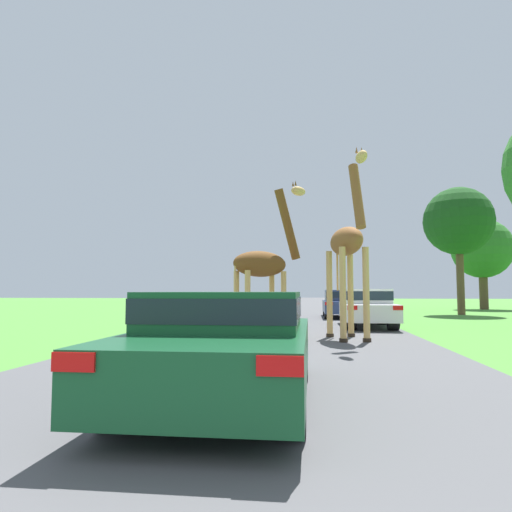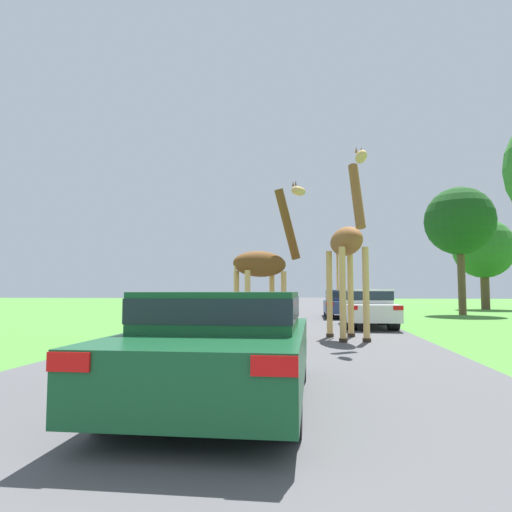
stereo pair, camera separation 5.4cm
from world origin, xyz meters
The scene contains 8 objects.
road centered at (0.00, 30.00, 0.00)m, with size 8.10×120.00×0.00m.
giraffe_near_road centered at (-0.39, 13.78, 2.16)m, with size 2.35×2.16×4.84m.
giraffe_companion centered at (1.99, 12.75, 2.51)m, with size 1.13×2.64×4.97m.
car_lead_maroon centered at (-0.05, 5.65, 0.70)m, with size 1.95×4.34×1.31m.
car_queue_right centered at (3.02, 17.28, 0.74)m, with size 1.74×4.34×1.39m.
car_queue_left centered at (2.61, 23.33, 0.73)m, with size 1.99×4.56×1.36m.
tree_left_edge centered at (13.27, 34.47, 4.32)m, with size 4.24×4.24×6.48m.
tree_right_cluster centered at (9.30, 26.76, 5.21)m, with size 3.83×3.83×7.16m.
Camera 1 is at (0.98, 0.11, 1.32)m, focal length 32.00 mm.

